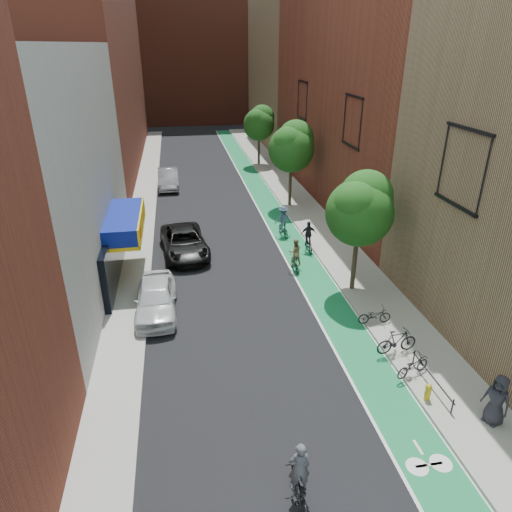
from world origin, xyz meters
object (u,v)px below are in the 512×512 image
cyclist_lane_mid (309,240)px  pedestrian (497,400)px  cyclist_lane_far (283,223)px  cyclist_lane_near (295,257)px  parked_car_black (184,242)px  parked_car_silver (168,179)px  cyclist_lead (299,482)px  parked_car_white (156,298)px  fire_hydrant (428,391)px

cyclist_lane_mid → pedestrian: (2.24, -15.12, 0.38)m
cyclist_lane_mid → cyclist_lane_far: (-0.99, 2.79, 0.22)m
cyclist_lane_mid → cyclist_lane_near: bearing=61.5°
parked_car_black → cyclist_lane_far: 6.96m
pedestrian → cyclist_lane_near: bearing=174.2°
parked_car_silver → cyclist_lane_mid: cyclist_lane_mid is taller
cyclist_lane_far → pedestrian: 18.20m
cyclist_lead → cyclist_lane_mid: bearing=-105.9°
cyclist_lead → cyclist_lane_near: 14.74m
cyclist_lead → parked_car_silver: bearing=-82.8°
parked_car_silver → cyclist_lane_near: bearing=-69.1°
cyclist_lead → cyclist_lane_mid: 17.49m
parked_car_white → pedestrian: bearing=-38.6°
parked_car_black → cyclist_lane_mid: 7.76m
parked_car_white → cyclist_lane_far: size_ratio=2.29×
cyclist_lane_mid → cyclist_lead: bearing=76.4°
cyclist_lane_mid → cyclist_lane_far: cyclist_lane_far is taller
cyclist_lead → parked_car_black: bearing=-80.6°
fire_hydrant → parked_car_black: bearing=119.5°
cyclist_lane_far → cyclist_lead: bearing=69.8°
parked_car_white → parked_car_silver: bearing=88.9°
cyclist_lane_near → cyclist_lane_mid: cyclist_lane_mid is taller
parked_car_white → cyclist_lane_mid: cyclist_lane_mid is taller
pedestrian → fire_hydrant: bearing=-152.4°
fire_hydrant → parked_car_silver: bearing=107.5°
parked_car_silver → fire_hydrant: parked_car_silver is taller
parked_car_black → cyclist_lane_near: size_ratio=2.94×
parked_car_white → cyclist_lane_far: cyclist_lane_far is taller
cyclist_lane_far → fire_hydrant: cyclist_lane_far is taller
parked_car_white → fire_hydrant: size_ratio=7.16×
parked_car_white → cyclist_lane_far: (8.26, 8.58, 0.13)m
parked_car_white → fire_hydrant: (9.86, -7.95, -0.31)m
parked_car_white → pedestrian: pedestrian is taller
cyclist_lead → fire_hydrant: cyclist_lead is taller
parked_car_white → fire_hydrant: parked_car_white is taller
cyclist_lane_far → fire_hydrant: bearing=86.9°
cyclist_lead → cyclist_lane_mid: cyclist_lead is taller
cyclist_lane_mid → parked_car_white: bearing=35.1°
parked_car_silver → pedestrian: bearing=-71.2°
cyclist_lane_mid → parked_car_silver: bearing=-58.1°
parked_car_white → cyclist_lead: 11.75m
pedestrian → parked_car_black: bearing=-170.5°
pedestrian → cyclist_lane_far: bearing=168.0°
parked_car_silver → cyclist_lead: bearing=-84.2°
cyclist_lane_near → fire_hydrant: 11.50m
cyclist_lane_far → fire_hydrant: size_ratio=3.12×
cyclist_lane_far → pedestrian: (3.23, -17.91, 0.16)m
parked_car_silver → cyclist_lane_far: 15.07m
cyclist_lane_near → cyclist_lane_far: bearing=-96.4°
parked_car_white → pedestrian: (11.49, -9.33, 0.29)m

